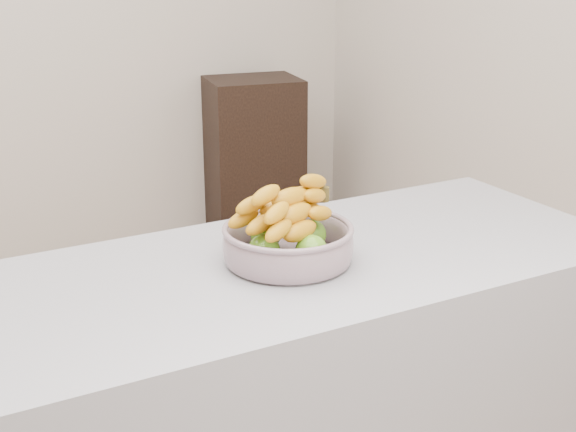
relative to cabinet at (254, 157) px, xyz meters
name	(u,v)px	position (x,y,z in m)	size (l,w,h in m)	color
cabinet	(254,157)	(0.00, 0.00, 0.00)	(0.47, 0.38, 0.84)	black
fruit_bowl	(288,239)	(-1.10, -2.38, 0.53)	(0.27, 0.27, 0.16)	#9FB2BF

